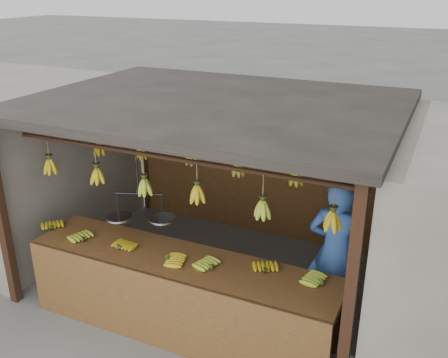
% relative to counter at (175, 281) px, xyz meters
% --- Properties ---
extents(ground, '(80.00, 80.00, 0.00)m').
position_rel_counter_xyz_m(ground, '(-0.13, 1.23, -0.71)').
color(ground, '#5B5B57').
extents(stall, '(4.30, 3.30, 2.40)m').
position_rel_counter_xyz_m(stall, '(-0.13, 1.56, 1.26)').
color(stall, black).
rests_on(stall, ground).
extents(neighbor_left, '(3.00, 3.00, 2.30)m').
position_rel_counter_xyz_m(neighbor_left, '(-3.73, 1.23, 0.44)').
color(neighbor_left, slate).
rests_on(neighbor_left, ground).
extents(counter, '(3.62, 0.80, 0.96)m').
position_rel_counter_xyz_m(counter, '(0.00, 0.00, 0.00)').
color(counter, '#57371A').
rests_on(counter, ground).
extents(hanging_bananas, '(3.57, 2.24, 0.40)m').
position_rel_counter_xyz_m(hanging_bananas, '(-0.12, 1.22, 0.91)').
color(hanging_bananas, '#B49513').
rests_on(hanging_bananas, ground).
extents(balance_scale, '(0.75, 0.45, 0.78)m').
position_rel_counter_xyz_m(balance_scale, '(-0.55, 0.23, 0.56)').
color(balance_scale, black).
rests_on(balance_scale, ground).
extents(vendor, '(0.65, 0.44, 1.73)m').
position_rel_counter_xyz_m(vendor, '(1.47, 1.03, 0.16)').
color(vendor, '#3359A5').
rests_on(vendor, ground).
extents(bag_bundles, '(0.08, 0.26, 1.25)m').
position_rel_counter_xyz_m(bag_bundles, '(1.81, 2.58, 0.31)').
color(bag_bundles, red).
rests_on(bag_bundles, ground).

